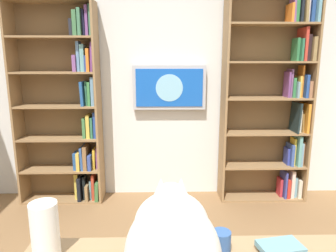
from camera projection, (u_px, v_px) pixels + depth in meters
wall_back at (162, 75)px, 3.34m from camera, size 4.52×0.06×2.70m
bookshelf_left at (276, 97)px, 3.25m from camera, size 0.92×0.28×2.24m
bookshelf_right at (68, 109)px, 3.23m from camera, size 0.87×0.28×2.08m
wall_mounted_tv at (169, 88)px, 3.29m from camera, size 0.78×0.07×0.47m
cat at (172, 242)px, 1.05m from camera, size 0.32×0.62×0.35m
paper_towel_roll at (45, 230)px, 1.23m from camera, size 0.11×0.11×0.23m
coffee_mug at (221, 242)px, 1.26m from camera, size 0.08×0.08×0.10m
desk_book_stack at (281, 249)px, 1.26m from camera, size 0.19×0.14×0.04m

